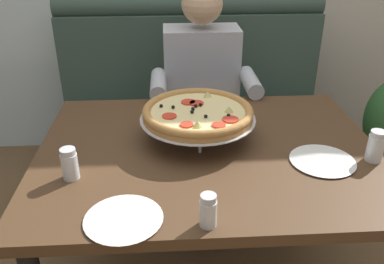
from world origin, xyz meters
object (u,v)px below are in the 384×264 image
object	(u,v)px
plate_near_left	(323,159)
patio_chair	(22,52)
shaker_oregano	(70,166)
plate_near_right	(123,217)
diner_main	(203,91)
pizza	(198,113)
booth_bench	(193,122)
dining_table	(208,167)
shaker_pepper_flakes	(208,213)
shaker_parmesan	(375,148)

from	to	relation	value
plate_near_left	patio_chair	bearing A→B (deg)	127.99
shaker_oregano	plate_near_right	xyz separation A→B (m)	(0.19, -0.23, -0.04)
patio_chair	diner_main	bearing A→B (deg)	-45.68
pizza	shaker_oregano	size ratio (longest dim) A/B	4.05
booth_bench	diner_main	distance (m)	0.41
pizza	plate_near_right	xyz separation A→B (m)	(-0.25, -0.49, -0.09)
dining_table	patio_chair	size ratio (longest dim) A/B	1.48
dining_table	patio_chair	distance (m)	2.54
shaker_pepper_flakes	shaker_parmesan	world-z (taller)	shaker_parmesan
booth_bench	shaker_pepper_flakes	size ratio (longest dim) A/B	16.07
shaker_pepper_flakes	plate_near_right	xyz separation A→B (m)	(-0.24, 0.04, -0.03)
diner_main	pizza	bearing A→B (deg)	-96.82
dining_table	plate_near_right	distance (m)	0.50
shaker_pepper_flakes	shaker_oregano	xyz separation A→B (m)	(-0.43, 0.26, 0.00)
shaker_oregano	plate_near_right	bearing A→B (deg)	-50.14
shaker_parmesan	patio_chair	distance (m)	2.99
dining_table	plate_near_right	bearing A→B (deg)	-125.55
shaker_oregano	patio_chair	world-z (taller)	shaker_oregano
pizza	plate_near_right	world-z (taller)	pizza
shaker_oregano	plate_near_left	distance (m)	0.87
plate_near_left	patio_chair	xyz separation A→B (m)	(-1.76, 2.26, -0.24)
shaker_pepper_flakes	shaker_oregano	world-z (taller)	shaker_oregano
diner_main	plate_near_right	xyz separation A→B (m)	(-0.32, -1.09, 0.05)
shaker_oregano	plate_near_left	xyz separation A→B (m)	(0.87, 0.05, -0.04)
dining_table	plate_near_left	world-z (taller)	plate_near_left
booth_bench	shaker_parmesan	bearing A→B (deg)	-62.01
booth_bench	shaker_oregano	bearing A→B (deg)	-112.81
booth_bench	pizza	xyz separation A→B (m)	(-0.04, -0.87, 0.46)
pizza	shaker_oregano	world-z (taller)	pizza
diner_main	dining_table	bearing A→B (deg)	-93.03
dining_table	shaker_parmesan	size ratio (longest dim) A/B	11.10
plate_near_left	plate_near_right	bearing A→B (deg)	-157.83
pizza	shaker_pepper_flakes	xyz separation A→B (m)	(-0.01, -0.52, -0.06)
plate_near_right	plate_near_left	bearing A→B (deg)	22.17
shaker_pepper_flakes	dining_table	bearing A→B (deg)	83.90
patio_chair	shaker_pepper_flakes	bearing A→B (deg)	-62.71
booth_bench	shaker_parmesan	size ratio (longest dim) A/B	14.17
plate_near_left	dining_table	bearing A→B (deg)	162.62
booth_bench	dining_table	distance (m)	1.00
plate_near_right	diner_main	bearing A→B (deg)	73.59
booth_bench	shaker_oregano	size ratio (longest dim) A/B	14.81
booth_bench	pizza	distance (m)	0.99
dining_table	pizza	size ratio (longest dim) A/B	2.87
diner_main	pizza	distance (m)	0.63
shaker_pepper_flakes	patio_chair	distance (m)	2.90
shaker_oregano	patio_chair	bearing A→B (deg)	111.25
patio_chair	pizza	bearing A→B (deg)	-56.87
shaker_parmesan	shaker_oregano	distance (m)	1.05
shaker_pepper_flakes	plate_near_right	world-z (taller)	shaker_pepper_flakes
shaker_pepper_flakes	booth_bench	bearing A→B (deg)	88.09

